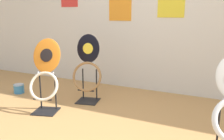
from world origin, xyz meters
TOP-DOWN VIEW (x-y plane):
  - wall_back at (0.00, 1.94)m, footprint 8.00×0.07m
  - toilet_seat_display_orange_sun at (-0.80, 0.57)m, footprint 0.43×0.42m
  - toilet_seat_display_jazz_black at (-0.52, 1.07)m, footprint 0.43×0.33m
  - paint_can at (-1.64, 0.93)m, footprint 0.15×0.15m

SIDE VIEW (x-z plane):
  - paint_can at x=-1.64m, z-range 0.00..0.14m
  - toilet_seat_display_jazz_black at x=-0.52m, z-range -0.03..0.87m
  - toilet_seat_display_orange_sun at x=-0.80m, z-range 0.01..0.89m
  - wall_back at x=0.00m, z-range 0.00..2.60m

